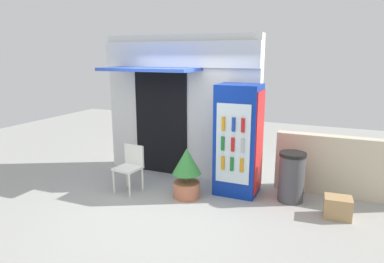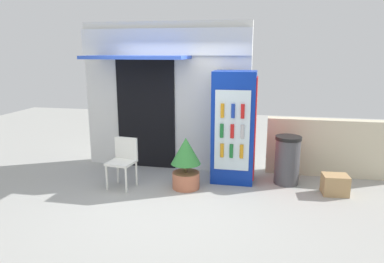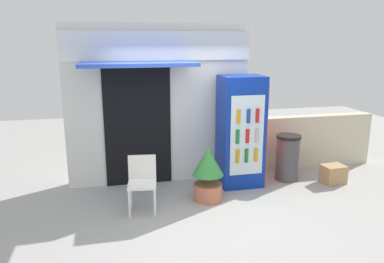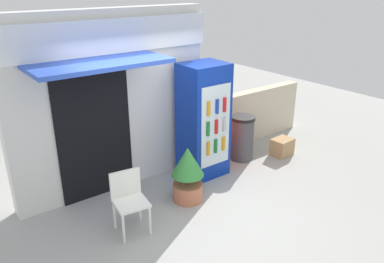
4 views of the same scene
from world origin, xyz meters
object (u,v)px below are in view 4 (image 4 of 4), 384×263
object	(u,v)px
trash_bin	(242,138)
cardboard_box	(282,147)
plastic_chair	(129,197)
drink_cooler	(204,121)
potted_plant_near_shop	(188,172)

from	to	relation	value
trash_bin	cardboard_box	xyz separation A→B (m)	(0.76, -0.36, -0.27)
plastic_chair	cardboard_box	world-z (taller)	plastic_chair
drink_cooler	cardboard_box	size ratio (longest dim) A/B	4.90
drink_cooler	trash_bin	bearing A→B (deg)	0.60
drink_cooler	plastic_chair	size ratio (longest dim) A/B	2.33
potted_plant_near_shop	plastic_chair	bearing A→B (deg)	-173.66
plastic_chair	potted_plant_near_shop	size ratio (longest dim) A/B	0.95
potted_plant_near_shop	trash_bin	distance (m)	1.81
trash_bin	potted_plant_near_shop	bearing A→B (deg)	-161.53
trash_bin	drink_cooler	bearing A→B (deg)	-179.40
drink_cooler	plastic_chair	world-z (taller)	drink_cooler
plastic_chair	potted_plant_near_shop	world-z (taller)	potted_plant_near_shop
potted_plant_near_shop	trash_bin	xyz separation A→B (m)	(1.72, 0.57, -0.05)
plastic_chair	cardboard_box	bearing A→B (deg)	5.39
plastic_chair	trash_bin	bearing A→B (deg)	13.91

